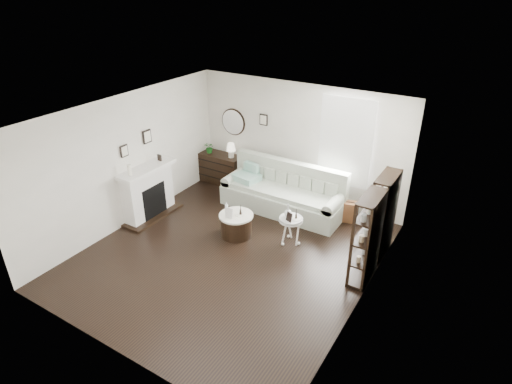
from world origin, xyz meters
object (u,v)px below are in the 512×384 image
Objects in this scene: drum_table at (236,225)px; pedestal_table at (291,220)px; dresser at (221,168)px; sofa at (284,195)px.

pedestal_table is at bearing 17.18° from drum_table.
dresser is 3.15m from pedestal_table.
drum_table is 1.13m from pedestal_table.
sofa is 3.96× the size of drum_table.
drum_table is at bearing -47.32° from dresser.
pedestal_table is (1.05, 0.32, 0.27)m from drum_table.
pedestal_table is (0.76, -1.14, 0.16)m from sofa.
sofa is 2.41× the size of dresser.
pedestal_table is at bearing -56.27° from sofa.
sofa is 1.49m from drum_table.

